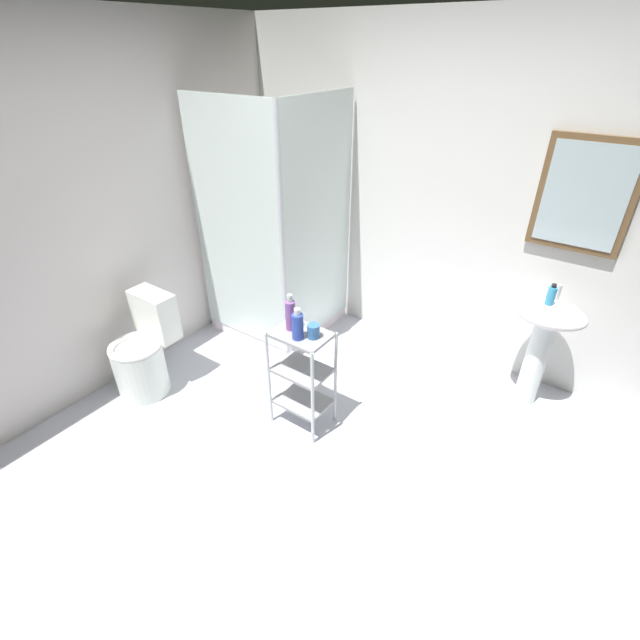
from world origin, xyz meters
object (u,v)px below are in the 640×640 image
at_px(toilet, 144,354).
at_px(storage_cart, 302,372).
at_px(pedestal_sink, 544,334).
at_px(rinse_cup, 313,331).
at_px(shampoo_bottle_blue, 298,326).
at_px(shower_stall, 279,285).
at_px(conditioner_bottle_purple, 290,314).
at_px(hand_soap_bottle, 551,295).

height_order(toilet, storage_cart, toilet).
height_order(pedestal_sink, rinse_cup, rinse_cup).
bearing_deg(shampoo_bottle_blue, shower_stall, 135.28).
height_order(storage_cart, conditioner_bottle_purple, conditioner_bottle_purple).
relative_size(pedestal_sink, conditioner_bottle_purple, 3.28).
distance_m(shower_stall, hand_soap_bottle, 2.14).
bearing_deg(conditioner_bottle_purple, shower_stall, 133.82).
relative_size(shower_stall, pedestal_sink, 2.47).
height_order(pedestal_sink, hand_soap_bottle, hand_soap_bottle).
relative_size(conditioner_bottle_purple, shampoo_bottle_blue, 1.17).
relative_size(shower_stall, toilet, 2.63).
height_order(shower_stall, toilet, shower_stall).
distance_m(shower_stall, pedestal_sink, 2.13).
bearing_deg(conditioner_bottle_purple, storage_cart, -2.00).
xyz_separation_m(toilet, storage_cart, (1.18, 0.39, 0.12)).
relative_size(toilet, storage_cart, 1.03).
bearing_deg(pedestal_sink, conditioner_bottle_purple, -138.83).
relative_size(toilet, rinse_cup, 8.50).
relative_size(storage_cart, conditioner_bottle_purple, 3.00).
xyz_separation_m(pedestal_sink, rinse_cup, (-1.13, -1.13, 0.21)).
bearing_deg(shower_stall, pedestal_sink, 8.18).
relative_size(pedestal_sink, shampoo_bottle_blue, 3.85).
bearing_deg(storage_cart, pedestal_sink, 43.09).
height_order(hand_soap_bottle, conditioner_bottle_purple, conditioner_bottle_purple).
xyz_separation_m(pedestal_sink, conditioner_bottle_purple, (-1.30, -1.14, 0.27)).
height_order(shower_stall, pedestal_sink, shower_stall).
bearing_deg(pedestal_sink, hand_soap_bottle, 175.73).
xyz_separation_m(storage_cart, hand_soap_bottle, (1.19, 1.14, 0.44)).
height_order(shower_stall, conditioner_bottle_purple, shower_stall).
xyz_separation_m(toilet, rinse_cup, (1.27, 0.40, 0.47)).
relative_size(shower_stall, conditioner_bottle_purple, 8.10).
xyz_separation_m(storage_cart, conditioner_bottle_purple, (-0.08, 0.00, 0.41)).
distance_m(shampoo_bottle_blue, rinse_cup, 0.11).
relative_size(pedestal_sink, toilet, 1.07).
xyz_separation_m(shampoo_bottle_blue, rinse_cup, (0.07, 0.06, -0.05)).
distance_m(shower_stall, toilet, 1.27).
bearing_deg(toilet, shampoo_bottle_blue, 15.59).
distance_m(shower_stall, shampoo_bottle_blue, 1.32).
xyz_separation_m(hand_soap_bottle, shampoo_bottle_blue, (-1.18, -1.20, -0.04)).
height_order(shampoo_bottle_blue, rinse_cup, shampoo_bottle_blue).
bearing_deg(rinse_cup, storage_cart, -173.88).
xyz_separation_m(storage_cart, rinse_cup, (0.09, 0.01, 0.35)).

